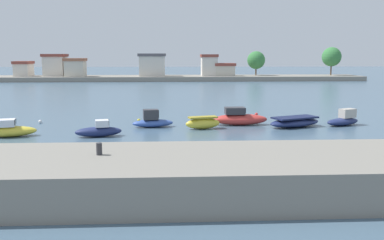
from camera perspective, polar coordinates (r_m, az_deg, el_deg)
name	(u,v)px	position (r m, az deg, el deg)	size (l,w,h in m)	color
ground_plane	(142,155)	(28.83, -6.81, -4.73)	(400.00, 400.00, 0.00)	#476075
seawall_embankment	(131,176)	(20.66, -8.32, -7.53)	(64.61, 6.97, 1.92)	gray
mooring_bollard	(99,149)	(21.00, -12.48, -3.85)	(0.28, 0.28, 0.59)	#2D2D33
moored_boat_0	(9,130)	(37.92, -23.61, -1.26)	(4.55, 2.49, 1.46)	yellow
moored_boat_1	(99,131)	(35.68, -12.50, -1.41)	(3.98, 1.98, 1.38)	navy
moored_boat_2	(152,121)	(39.50, -5.40, -0.11)	(3.96, 1.86, 1.67)	#3856A8
moored_boat_3	(203,123)	(38.41, 1.48, -0.40)	(3.42, 1.81, 1.14)	yellow
moored_boat_4	(239,118)	(40.79, 6.45, 0.24)	(5.28, 1.81, 1.71)	#C63833
moored_boat_5	(295,122)	(40.64, 13.76, -0.27)	(5.77, 3.98, 0.96)	navy
moored_boat_6	(344,120)	(42.91, 19.89, 0.04)	(4.05, 2.88, 1.56)	navy
mooring_buoy_0	(256,114)	(47.14, 8.72, 0.78)	(0.35, 0.35, 0.35)	red
mooring_buoy_1	(40,122)	(44.22, -19.89, -0.20)	(0.34, 0.34, 0.34)	white
mooring_buoy_2	(139,120)	(42.68, -7.22, -0.05)	(0.33, 0.33, 0.33)	yellow
distant_shoreline	(163,72)	(109.68, -3.90, 6.46)	(103.33, 11.54, 8.59)	gray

